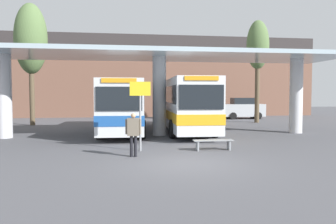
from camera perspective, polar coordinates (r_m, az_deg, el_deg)
ground_plane at (r=11.81m, az=3.13°, el=-8.94°), size 100.00×100.00×0.00m
townhouse_backdrop at (r=36.33m, az=-4.56°, el=7.45°), size 40.00×0.58×9.00m
station_canopy at (r=19.77m, az=-1.53°, el=8.24°), size 22.61×5.55×4.94m
transit_bus_left_bay at (r=21.71m, az=-7.88°, el=1.39°), size 2.98×11.28×3.28m
transit_bus_center_bay at (r=21.94m, az=2.87°, el=1.60°), size 3.06×11.56×3.40m
waiting_bench_near_pillar at (r=14.62m, az=7.88°, el=-5.27°), size 1.79×0.44×0.46m
info_sign_platform at (r=14.17m, az=-4.87°, el=1.78°), size 0.90×0.09×3.01m
pedestrian_waiting at (r=12.95m, az=-6.06°, el=-3.18°), size 0.64×0.32×1.72m
poplar_tree_behind_left at (r=28.57m, az=-22.78°, el=11.50°), size 2.53×2.53×9.64m
poplar_tree_behind_right at (r=29.98m, az=15.37°, el=10.82°), size 1.92×1.92×8.89m
parked_car_street at (r=34.11m, az=12.94°, el=0.59°), size 4.23×2.05×2.13m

